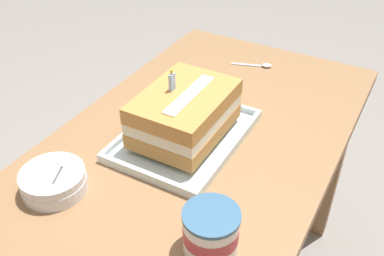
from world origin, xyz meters
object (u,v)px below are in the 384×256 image
Objects in this scene: ice_cream_tub at (211,231)px; foil_tray at (185,136)px; bowl_stack at (54,181)px; serving_spoon_near_tray at (262,65)px; birthday_cake at (185,113)px.

foil_tray is at bearing 37.89° from ice_cream_tub.
bowl_stack is at bearing 93.67° from ice_cream_tub.
serving_spoon_near_tray is at bearing -3.35° from foil_tray.
ice_cream_tub is at bearing -142.11° from foil_tray.
birthday_cake is 2.41× the size of ice_cream_tub.
ice_cream_tub is at bearing -86.33° from bowl_stack.
bowl_stack is 0.80m from serving_spoon_near_tray.
ice_cream_tub is (0.02, -0.38, 0.02)m from bowl_stack.
bowl_stack reaches higher than foil_tray.
bowl_stack is at bearing 152.20° from birthday_cake.
birthday_cake reaches higher than serving_spoon_near_tray.
birthday_cake is 0.35m from bowl_stack.
foil_tray reaches higher than serving_spoon_near_tray.
ice_cream_tub is (-0.28, -0.22, -0.03)m from birthday_cake.
serving_spoon_near_tray is (0.78, -0.19, -0.02)m from bowl_stack.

